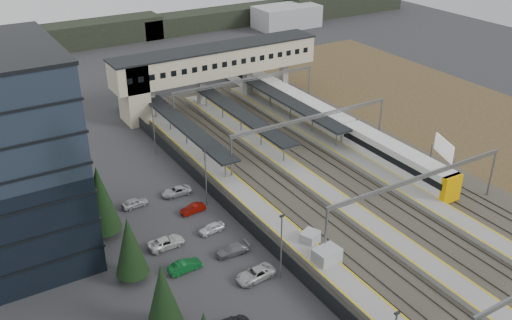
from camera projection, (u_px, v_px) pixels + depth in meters
ground at (298, 222)px, 72.65m from camera, size 220.00×220.00×0.00m
conifer_row at (143, 262)px, 57.39m from camera, size 4.42×49.82×9.50m
car_park at (242, 291)px, 59.93m from camera, size 10.58×44.56×1.29m
lampposts at (239, 206)px, 67.95m from camera, size 0.50×53.25×8.07m
fence at (235, 212)px, 73.02m from camera, size 0.08×90.00×2.00m
relay_cabin_near at (327, 258)px, 63.97m from camera, size 3.12×2.42×2.44m
relay_cabin_far at (310, 239)px, 67.62m from camera, size 2.67×2.49×1.96m
rail_corridor at (332, 185)px, 80.62m from camera, size 34.00×90.00×0.92m
canopies at (241, 114)px, 94.68m from camera, size 23.10×30.00×3.28m
footbridge at (203, 66)px, 104.62m from camera, size 40.40×6.40×11.20m
gantries at (360, 150)px, 77.72m from camera, size 28.40×62.28×7.17m
train at (311, 112)px, 99.96m from camera, size 3.09×64.54×3.89m
billboard at (444, 149)px, 84.89m from camera, size 2.00×5.16×4.52m
scrub_east at (498, 133)px, 97.13m from camera, size 34.00×120.00×0.06m
treeline_far at (175, 25)px, 152.64m from camera, size 170.00×19.00×7.00m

